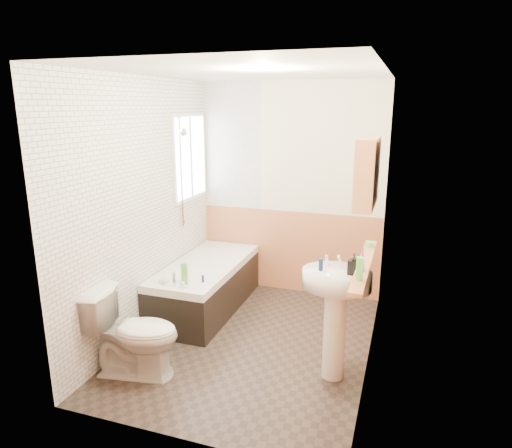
% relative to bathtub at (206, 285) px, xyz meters
% --- Properties ---
extents(floor, '(2.80, 2.80, 0.00)m').
position_rel_bathtub_xyz_m(floor, '(0.73, -0.57, -0.28)').
color(floor, '#2D2420').
rests_on(floor, ground).
extents(ceiling, '(2.80, 2.80, 0.00)m').
position_rel_bathtub_xyz_m(ceiling, '(0.73, -0.57, 2.22)').
color(ceiling, white).
rests_on(ceiling, ground).
extents(wall_back, '(2.20, 0.02, 2.50)m').
position_rel_bathtub_xyz_m(wall_back, '(0.73, 0.84, 0.97)').
color(wall_back, '#F5EECA').
rests_on(wall_back, ground).
extents(wall_front, '(2.20, 0.02, 2.50)m').
position_rel_bathtub_xyz_m(wall_front, '(0.73, -1.98, 0.97)').
color(wall_front, '#F5EECA').
rests_on(wall_front, ground).
extents(wall_left, '(0.02, 2.80, 2.50)m').
position_rel_bathtub_xyz_m(wall_left, '(-0.38, -0.57, 0.97)').
color(wall_left, '#F5EECA').
rests_on(wall_left, ground).
extents(wall_right, '(0.02, 2.80, 2.50)m').
position_rel_bathtub_xyz_m(wall_right, '(1.84, -0.57, 0.97)').
color(wall_right, '#F5EECA').
rests_on(wall_right, ground).
extents(wainscot_right, '(0.01, 2.80, 1.00)m').
position_rel_bathtub_xyz_m(wainscot_right, '(1.82, -0.57, 0.22)').
color(wainscot_right, '#DA8659').
rests_on(wainscot_right, wall_right).
extents(wainscot_front, '(2.20, 0.01, 1.00)m').
position_rel_bathtub_xyz_m(wainscot_front, '(0.73, -1.95, 0.22)').
color(wainscot_front, '#DA8659').
rests_on(wainscot_front, wall_front).
extents(wainscot_back, '(2.20, 0.01, 1.00)m').
position_rel_bathtub_xyz_m(wainscot_back, '(0.73, 0.82, 0.22)').
color(wainscot_back, '#DA8659').
rests_on(wainscot_back, wall_back).
extents(tile_cladding_left, '(0.01, 2.80, 2.50)m').
position_rel_bathtub_xyz_m(tile_cladding_left, '(-0.36, -0.57, 0.97)').
color(tile_cladding_left, white).
rests_on(tile_cladding_left, wall_left).
extents(tile_return_back, '(0.75, 0.01, 1.50)m').
position_rel_bathtub_xyz_m(tile_return_back, '(0.01, 0.82, 1.47)').
color(tile_return_back, white).
rests_on(tile_return_back, wall_back).
extents(window, '(0.03, 0.79, 0.99)m').
position_rel_bathtub_xyz_m(window, '(-0.33, 0.38, 1.37)').
color(window, white).
rests_on(window, wall_left).
extents(bathtub, '(0.70, 1.61, 0.68)m').
position_rel_bathtub_xyz_m(bathtub, '(0.00, 0.00, 0.00)').
color(bathtub, black).
rests_on(bathtub, floor).
extents(shower_riser, '(0.11, 0.08, 1.25)m').
position_rel_bathtub_xyz_m(shower_riser, '(-0.31, 0.12, 1.35)').
color(shower_riser, silver).
rests_on(shower_riser, wall_left).
extents(toilet, '(0.83, 0.55, 0.75)m').
position_rel_bathtub_xyz_m(toilet, '(-0.03, -1.37, 0.09)').
color(toilet, white).
rests_on(toilet, floor).
extents(sink, '(0.56, 0.45, 1.07)m').
position_rel_bathtub_xyz_m(sink, '(1.57, -0.88, 0.40)').
color(sink, white).
rests_on(sink, floor).
extents(pine_shelf, '(0.10, 1.29, 0.03)m').
position_rel_bathtub_xyz_m(pine_shelf, '(1.77, -0.79, 0.71)').
color(pine_shelf, '#DA8659').
rests_on(pine_shelf, wall_right).
extents(medicine_cabinet, '(0.15, 0.59, 0.53)m').
position_rel_bathtub_xyz_m(medicine_cabinet, '(1.74, -0.73, 1.45)').
color(medicine_cabinet, '#DA8659').
rests_on(medicine_cabinet, wall_right).
extents(foam_can, '(0.05, 0.05, 0.17)m').
position_rel_bathtub_xyz_m(foam_can, '(1.77, -1.18, 0.81)').
color(foam_can, '#59C647').
rests_on(foam_can, pine_shelf).
extents(green_bottle, '(0.05, 0.05, 0.21)m').
position_rel_bathtub_xyz_m(green_bottle, '(1.77, -0.98, 0.83)').
color(green_bottle, purple).
rests_on(green_bottle, pine_shelf).
extents(black_jar, '(0.08, 0.08, 0.05)m').
position_rel_bathtub_xyz_m(black_jar, '(1.77, -0.34, 0.75)').
color(black_jar, '#59C647').
rests_on(black_jar, pine_shelf).
extents(soap_bottle, '(0.11, 0.19, 0.08)m').
position_rel_bathtub_xyz_m(soap_bottle, '(1.70, -0.93, 0.71)').
color(soap_bottle, black).
rests_on(soap_bottle, sink).
extents(clear_bottle, '(0.04, 0.04, 0.10)m').
position_rel_bathtub_xyz_m(clear_bottle, '(1.44, -0.92, 0.72)').
color(clear_bottle, navy).
rests_on(clear_bottle, sink).
extents(blue_gel, '(0.06, 0.05, 0.21)m').
position_rel_bathtub_xyz_m(blue_gel, '(0.06, -0.61, 0.36)').
color(blue_gel, '#59C647').
rests_on(blue_gel, bathtub).
extents(cream_jar, '(0.10, 0.10, 0.05)m').
position_rel_bathtub_xyz_m(cream_jar, '(-0.16, -0.66, 0.28)').
color(cream_jar, silver).
rests_on(cream_jar, bathtub).
extents(orange_bottle, '(0.03, 0.03, 0.07)m').
position_rel_bathtub_xyz_m(orange_bottle, '(0.21, -0.52, 0.29)').
color(orange_bottle, navy).
rests_on(orange_bottle, bathtub).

